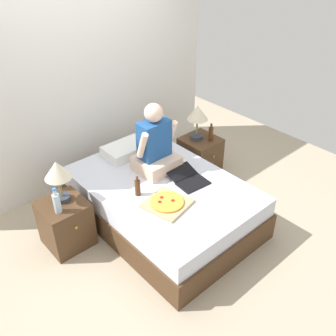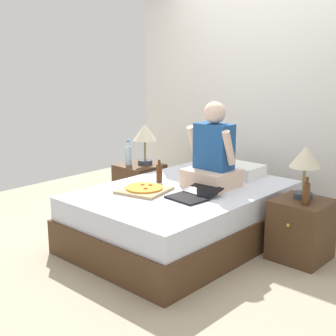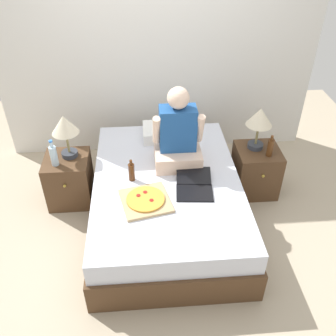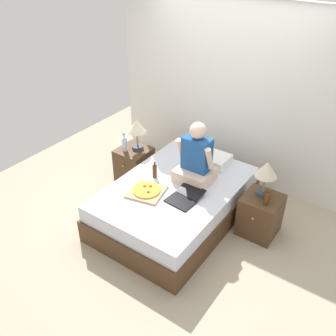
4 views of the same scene
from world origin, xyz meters
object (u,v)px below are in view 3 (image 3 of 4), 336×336
Objects in this scene: bed at (167,199)px; pizza_box at (146,200)px; nightstand_left at (70,179)px; beer_bottle_on_bed at (132,172)px; lamp_on_left_nightstand at (65,128)px; beer_bottle at (270,147)px; water_bottle at (54,155)px; nightstand_right at (256,170)px; laptop at (194,187)px; lamp_on_right_nightstand at (260,120)px; person_seated at (178,137)px.

pizza_box is (-0.20, -0.31, 0.28)m from bed.
beer_bottle_on_bed is (0.66, -0.37, 0.34)m from nightstand_left.
nightstand_left is 1.07m from pizza_box.
beer_bottle is at bearing -4.32° from lamp_on_left_nightstand.
water_bottle is 2.07m from nightstand_right.
water_bottle is 1.25× the size of beer_bottle_on_bed.
water_bottle is 2.11m from beer_bottle.
lamp_on_left_nightstand is at bearing 152.92° from laptop.
laptop reaches higher than nightstand_left.
lamp_on_right_nightstand is 0.98m from laptop.
beer_bottle_on_bed is at bearing 178.62° from bed.
laptop is at bearing -27.08° from lamp_on_left_nightstand.
laptop is (0.11, -0.43, -0.27)m from person_seated.
pizza_box is at bearing -123.54° from bed.
water_bottle is at bearing -176.01° from lamp_on_right_nightstand.
beer_bottle is (1.99, -0.15, -0.23)m from lamp_on_left_nightstand.
lamp_on_left_nightstand reaches higher than bed.
water_bottle is (-0.08, -0.09, 0.37)m from nightstand_left.
beer_bottle is 0.94m from person_seated.
lamp_on_right_nightstand is at bearing 123.69° from beer_bottle.
lamp_on_right_nightstand is at bearing 11.87° from person_seated.
nightstand_left is at bearing -128.62° from lamp_on_left_nightstand.
pizza_box is (0.77, -0.69, 0.27)m from nightstand_left.
beer_bottle is at bearing -54.99° from nightstand_right.
beer_bottle_on_bed is at bearing -161.59° from lamp_on_right_nightstand.
water_bottle is 0.61× the size of lamp_on_right_nightstand.
water_bottle reaches higher than pizza_box.
lamp_on_left_nightstand reaches higher than nightstand_left.
person_seated is at bearing 104.38° from laptop.
lamp_on_left_nightstand is at bearing 170.74° from person_seated.
lamp_on_left_nightstand is 0.94× the size of pizza_box.
beer_bottle reaches higher than beer_bottle_on_bed.
lamp_on_left_nightstand reaches higher than pizza_box.
nightstand_right is at bearing 36.40° from laptop.
water_bottle is at bearing 178.39° from person_seated.
laptop is at bearing -24.37° from nightstand_left.
beer_bottle_on_bed is at bearing 109.95° from pizza_box.
person_seated reaches higher than laptop.
beer_bottle_on_bed reaches higher than bed.
lamp_on_right_nightstand is (1.89, 0.00, 0.00)m from lamp_on_left_nightstand.
laptop reaches higher than nightstand_right.
lamp_on_right_nightstand reaches higher than nightstand_right.
laptop is at bearing -17.74° from beer_bottle_on_bed.
person_seated is at bearing -6.37° from nightstand_left.
pizza_box is at bearing -41.70° from nightstand_left.
bed is 3.89× the size of nightstand_left.
nightstand_right is 1.15× the size of lamp_on_right_nightstand.
pizza_box is at bearing -70.05° from beer_bottle_on_bed.
lamp_on_right_nightstand is 0.29m from beer_bottle.
lamp_on_left_nightstand is at bearing 49.40° from water_bottle.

